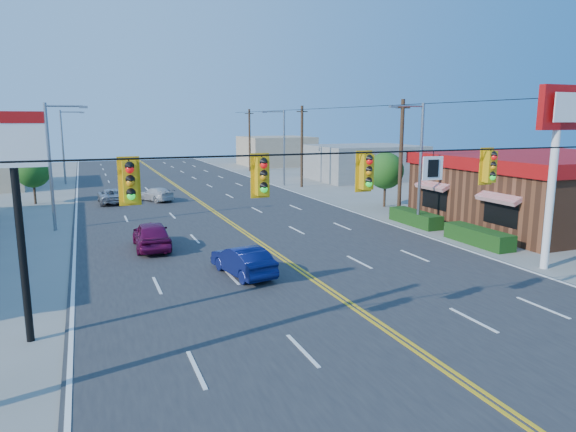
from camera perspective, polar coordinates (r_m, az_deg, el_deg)
name	(u,v)px	position (r m, az deg, el deg)	size (l,w,h in m)	color
ground	(394,336)	(17.56, 11.67, -12.92)	(160.00, 160.00, 0.00)	gray
road	(230,223)	(35.24, -6.44, -0.77)	(20.00, 120.00, 0.06)	#2D2D30
signal_span	(396,188)	(16.19, 11.96, 3.06)	(24.32, 0.34, 9.00)	#47301E
kfc	(547,189)	(38.75, 26.87, 2.70)	(16.30, 12.40, 4.70)	brown
kfc_pylon	(556,140)	(26.53, 27.62, 7.47)	(2.20, 0.36, 8.50)	white
pizza_hut_sign	(15,180)	(17.54, -28.07, 3.59)	(1.90, 0.30, 6.85)	black
streetlight_se	(418,159)	(33.88, 14.26, 6.18)	(2.55, 0.25, 8.00)	gray
streetlight_ne	(282,143)	(55.10, -0.63, 8.09)	(2.55, 0.25, 8.00)	gray
streetlight_sw	(53,160)	(35.47, -24.65, 5.73)	(2.55, 0.25, 8.00)	gray
streetlight_nw	(65,143)	(61.42, -23.58, 7.48)	(2.55, 0.25, 8.00)	gray
utility_pole_near	(401,159)	(37.97, 12.42, 6.23)	(0.28, 0.28, 8.40)	#47301E
utility_pole_mid	(302,147)	(53.80, 1.55, 7.69)	(0.28, 0.28, 8.40)	#47301E
utility_pole_far	(250,140)	(70.67, -4.29, 8.37)	(0.28, 0.28, 8.40)	#47301E
tree_kfc_rear	(385,171)	(42.12, 10.77, 4.97)	(2.94, 2.94, 4.41)	#47301E
tree_west	(33,171)	(47.69, -26.51, 4.51)	(2.80, 2.80, 4.20)	#47301E
bld_east_mid	(364,162)	(61.92, 8.46, 5.93)	(12.00, 10.00, 4.00)	gray
bld_east_far	(276,151)	(80.54, -1.35, 7.24)	(10.00, 10.00, 4.40)	tan
car_magenta	(152,236)	(28.78, -14.91, -2.15)	(1.81, 4.49, 1.53)	#640B3B
car_blue	(243,262)	(23.25, -5.04, -5.10)	(1.41, 4.04, 1.33)	#0D1650
car_white	(156,195)	(45.80, -14.46, 2.29)	(1.62, 3.97, 1.15)	beige
car_silver	(111,197)	(45.62, -19.03, 2.06)	(2.04, 4.42, 1.23)	#A4A4A9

